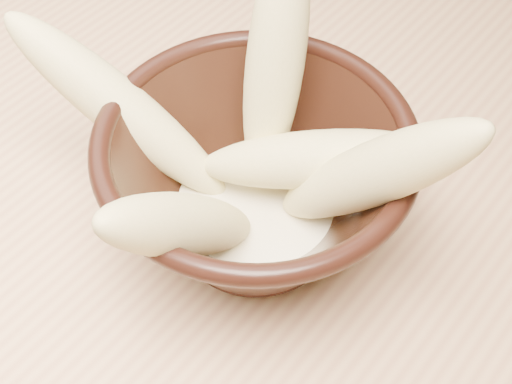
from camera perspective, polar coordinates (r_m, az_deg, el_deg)
table at (r=0.70m, az=7.79°, el=-2.00°), size 1.20×0.80×0.75m
bowl at (r=0.52m, az=0.00°, el=0.72°), size 0.23×0.23×0.12m
milk_puddle at (r=0.55m, az=0.00°, el=-1.29°), size 0.13×0.13×0.02m
banana_upright at (r=0.51m, az=1.54°, el=10.24°), size 0.08×0.11×0.20m
banana_left at (r=0.54m, az=-10.84°, el=6.64°), size 0.19×0.09×0.15m
banana_right at (r=0.47m, az=9.27°, el=1.42°), size 0.16×0.07×0.18m
banana_across at (r=0.51m, az=4.69°, el=2.61°), size 0.18×0.12×0.09m
banana_front at (r=0.46m, az=-5.92°, el=-2.66°), size 0.05×0.15×0.15m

